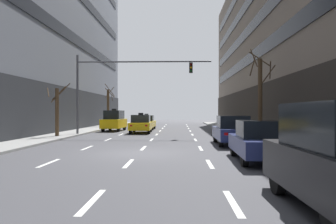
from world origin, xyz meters
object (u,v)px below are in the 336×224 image
object	(u,v)px
taxi_driving_1	(114,121)
traffic_signal_0	(119,78)
car_parked_1	(259,141)
pedestrian_0	(330,134)
taxi_driving_2	(141,124)
taxi_driving_0	(147,122)
street_tree_0	(260,96)
street_tree_1	(108,107)
car_parked_2	(232,130)
street_tree_3	(57,111)

from	to	relation	value
taxi_driving_1	traffic_signal_0	distance (m)	7.19
car_parked_1	pedestrian_0	world-z (taller)	pedestrian_0
taxi_driving_2	pedestrian_0	size ratio (longest dim) A/B	2.77
taxi_driving_0	street_tree_0	size ratio (longest dim) A/B	0.70
traffic_signal_0	street_tree_0	world-z (taller)	traffic_signal_0
car_parked_1	street_tree_1	world-z (taller)	street_tree_1
street_tree_1	taxi_driving_2	bearing A→B (deg)	-63.64
taxi_driving_2	pedestrian_0	distance (m)	18.63
street_tree_1	pedestrian_0	xyz separation A→B (m)	(15.12, -27.33, -1.52)
traffic_signal_0	pedestrian_0	size ratio (longest dim) A/B	6.87
pedestrian_0	car_parked_1	bearing A→B (deg)	-175.75
car_parked_1	car_parked_2	world-z (taller)	car_parked_2
street_tree_1	street_tree_3	world-z (taller)	street_tree_1
street_tree_3	taxi_driving_1	bearing A→B (deg)	73.40
taxi_driving_0	pedestrian_0	size ratio (longest dim) A/B	2.57
car_parked_1	traffic_signal_0	world-z (taller)	traffic_signal_0
taxi_driving_1	pedestrian_0	xyz separation A→B (m)	(12.61, -18.96, 0.04)
car_parked_2	traffic_signal_0	world-z (taller)	traffic_signal_0
street_tree_0	street_tree_3	world-z (taller)	street_tree_0
taxi_driving_0	street_tree_3	bearing A→B (deg)	-116.42
street_tree_1	street_tree_3	bearing A→B (deg)	-90.12
street_tree_0	car_parked_2	bearing A→B (deg)	-137.32
street_tree_0	street_tree_3	size ratio (longest dim) A/B	1.49
pedestrian_0	street_tree_1	bearing A→B (deg)	118.95
car_parked_2	street_tree_1	xyz separation A→B (m)	(-12.24, 21.39, 1.75)
car_parked_1	street_tree_3	size ratio (longest dim) A/B	1.08
taxi_driving_1	traffic_signal_0	xyz separation A→B (m)	(1.68, -5.95, 3.68)
car_parked_2	street_tree_1	bearing A→B (deg)	119.78
taxi_driving_0	car_parked_2	distance (m)	17.08
street_tree_0	taxi_driving_0	bearing A→B (deg)	122.83
car_parked_1	street_tree_0	size ratio (longest dim) A/B	0.73
taxi_driving_2	car_parked_2	xyz separation A→B (m)	(6.64, -10.08, 0.02)
street_tree_1	pedestrian_0	world-z (taller)	street_tree_1
taxi_driving_1	street_tree_0	world-z (taller)	street_tree_0
car_parked_1	street_tree_3	bearing A→B (deg)	139.07
traffic_signal_0	street_tree_3	distance (m)	5.62
car_parked_2	street_tree_0	world-z (taller)	street_tree_0
taxi_driving_0	car_parked_1	xyz separation A→B (m)	(6.71, -21.86, 0.03)
car_parked_1	street_tree_3	distance (m)	16.30
street_tree_0	street_tree_3	xyz separation A→B (m)	(-14.42, 2.51, -0.92)
car_parked_2	traffic_signal_0	distance (m)	11.39
traffic_signal_0	street_tree_1	bearing A→B (deg)	106.28
car_parked_2	taxi_driving_0	bearing A→B (deg)	113.12
car_parked_2	taxi_driving_1	bearing A→B (deg)	126.79
taxi_driving_0	pedestrian_0	xyz separation A→B (m)	(9.58, -21.64, 0.31)
traffic_signal_0	street_tree_0	distance (m)	11.54
street_tree_3	taxi_driving_0	bearing A→B (deg)	63.58
taxi_driving_0	traffic_signal_0	xyz separation A→B (m)	(-1.35, -8.64, 3.94)
car_parked_2	street_tree_1	size ratio (longest dim) A/B	0.86
taxi_driving_1	street_tree_1	distance (m)	8.88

